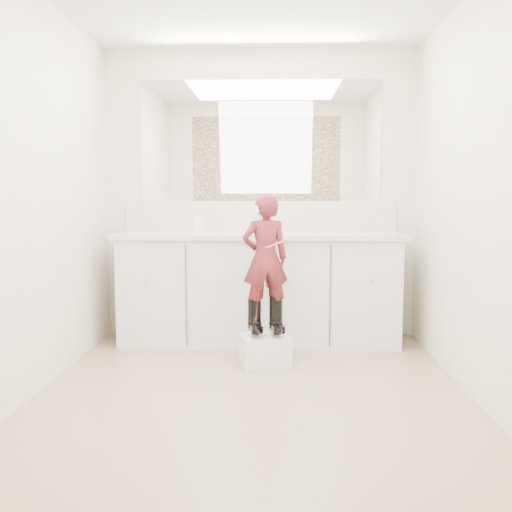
{
  "coord_description": "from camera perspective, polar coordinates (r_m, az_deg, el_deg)",
  "views": [
    {
      "loc": [
        0.13,
        -3.33,
        1.18
      ],
      "look_at": [
        -0.01,
        0.76,
        0.75
      ],
      "focal_mm": 40.0,
      "sensor_mm": 36.0,
      "label": 1
    }
  ],
  "objects": [
    {
      "name": "toothbrush",
      "position": [
        3.87,
        1.94,
        1.2
      ],
      "size": [
        0.13,
        0.04,
        0.06
      ],
      "primitive_type": "cylinder",
      "rotation": [
        0.0,
        1.22,
        0.23
      ],
      "color": "#DF57A7",
      "rests_on": "toddler"
    },
    {
      "name": "toddler",
      "position": [
        3.96,
        0.93,
        -0.25
      ],
      "size": [
        0.36,
        0.28,
        0.89
      ],
      "primitive_type": "imported",
      "rotation": [
        0.0,
        0.0,
        3.37
      ],
      "color": "#A1313E",
      "rests_on": "step_stool"
    },
    {
      "name": "wall_back",
      "position": [
        4.84,
        0.41,
        6.2
      ],
      "size": [
        2.6,
        0.0,
        2.6
      ],
      "primitive_type": "plane",
      "rotation": [
        1.57,
        0.0,
        0.0
      ],
      "color": "beige",
      "rests_on": "floor"
    },
    {
      "name": "boot_right",
      "position": [
        4.02,
        1.99,
        -6.02
      ],
      "size": [
        0.14,
        0.2,
        0.27
      ],
      "primitive_type": null,
      "rotation": [
        0.0,
        0.0,
        0.23
      ],
      "color": "black",
      "rests_on": "step_stool"
    },
    {
      "name": "vanity_cabinet",
      "position": [
        4.62,
        0.31,
        -3.43
      ],
      "size": [
        2.2,
        0.55,
        0.85
      ],
      "primitive_type": "cube",
      "color": "silver",
      "rests_on": "floor"
    },
    {
      "name": "countertop",
      "position": [
        4.56,
        0.3,
        2.07
      ],
      "size": [
        2.28,
        0.58,
        0.04
      ],
      "primitive_type": "cube",
      "color": "beige",
      "rests_on": "vanity_cabinet"
    },
    {
      "name": "faucet",
      "position": [
        4.72,
        0.36,
        3.05
      ],
      "size": [
        0.08,
        0.08,
        0.1
      ],
      "primitive_type": "cylinder",
      "color": "silver",
      "rests_on": "countertop"
    },
    {
      "name": "boot_left",
      "position": [
        4.02,
        -0.16,
        -6.01
      ],
      "size": [
        0.14,
        0.2,
        0.27
      ],
      "primitive_type": null,
      "rotation": [
        0.0,
        0.0,
        0.23
      ],
      "color": "black",
      "rests_on": "step_stool"
    },
    {
      "name": "dot_panel",
      "position": [
        1.91,
        -2.23,
        20.19
      ],
      "size": [
        2.0,
        0.01,
        1.2
      ],
      "primitive_type": "cube",
      "color": "#472819",
      "rests_on": "wall_front"
    },
    {
      "name": "wall_front",
      "position": [
        1.84,
        -2.2,
        6.55
      ],
      "size": [
        2.6,
        0.0,
        2.6
      ],
      "primitive_type": "plane",
      "rotation": [
        -1.57,
        0.0,
        0.0
      ],
      "color": "beige",
      "rests_on": "floor"
    },
    {
      "name": "cup",
      "position": [
        4.51,
        2.19,
        2.94
      ],
      "size": [
        0.14,
        0.14,
        0.11
      ],
      "primitive_type": "imported",
      "rotation": [
        0.0,
        0.0,
        0.29
      ],
      "color": "beige",
      "rests_on": "countertop"
    },
    {
      "name": "wall_right",
      "position": [
        3.53,
        21.38,
        5.87
      ],
      "size": [
        0.0,
        3.0,
        3.0
      ],
      "primitive_type": "plane",
      "rotation": [
        1.57,
        0.0,
        -1.57
      ],
      "color": "beige",
      "rests_on": "floor"
    },
    {
      "name": "mirror",
      "position": [
        4.85,
        0.41,
        11.41
      ],
      "size": [
        2.0,
        0.02,
        1.0
      ],
      "primitive_type": "cube",
      "color": "white",
      "rests_on": "wall_back"
    },
    {
      "name": "wall_left",
      "position": [
        3.63,
        -21.39,
        5.87
      ],
      "size": [
        0.0,
        3.0,
        3.0
      ],
      "primitive_type": "plane",
      "rotation": [
        1.57,
        0.0,
        1.57
      ],
      "color": "beige",
      "rests_on": "floor"
    },
    {
      "name": "backsplash",
      "position": [
        4.82,
        0.4,
        4.01
      ],
      "size": [
        2.28,
        0.03,
        0.25
      ],
      "primitive_type": "cube",
      "color": "beige",
      "rests_on": "countertop"
    },
    {
      "name": "floor",
      "position": [
        3.54,
        -0.3,
        -13.51
      ],
      "size": [
        3.0,
        3.0,
        0.0
      ],
      "primitive_type": "plane",
      "color": "#89775A",
      "rests_on": "ground"
    },
    {
      "name": "soap_bottle",
      "position": [
        4.65,
        -5.66,
        3.52
      ],
      "size": [
        0.09,
        0.09,
        0.19
      ],
      "primitive_type": "imported",
      "rotation": [
        0.0,
        0.0,
        -0.09
      ],
      "color": "white",
      "rests_on": "countertop"
    },
    {
      "name": "step_stool",
      "position": [
        4.06,
        0.91,
        -9.4
      ],
      "size": [
        0.38,
        0.34,
        0.21
      ],
      "primitive_type": "cube",
      "rotation": [
        0.0,
        0.0,
        0.23
      ],
      "color": "white",
      "rests_on": "floor"
    }
  ]
}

